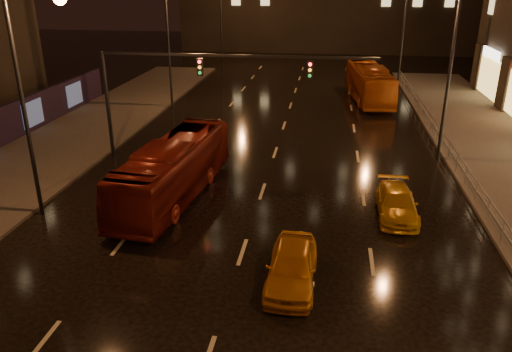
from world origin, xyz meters
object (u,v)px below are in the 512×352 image
Objects in this scene: taxi_far at (397,203)px; bus_curb at (369,83)px; taxi_near at (292,266)px; bus_red at (174,169)px.

bus_curb is at bearing 89.86° from taxi_far.
bus_curb is 22.78m from taxi_far.
taxi_near is at bearing -124.85° from taxi_far.
bus_red is 2.46× the size of taxi_far.
taxi_near reaches higher than taxi_far.
taxi_near is (6.23, -6.67, -0.71)m from bus_red.
taxi_far is at bearing 2.54° from bus_red.
taxi_far is at bearing -96.74° from bus_curb.
taxi_far is (4.26, 6.06, -0.11)m from taxi_near.
taxi_far is at bearing 55.95° from taxi_near.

